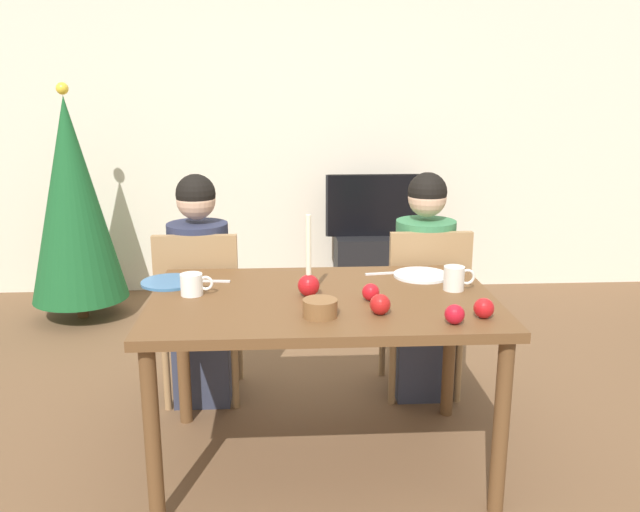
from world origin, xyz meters
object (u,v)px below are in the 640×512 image
object	(u,v)px
apple_far_edge	(380,304)
tv_stand	(377,266)
person_left_child	(200,294)
apple_by_right_mug	(455,314)
candle_centerpiece	(309,280)
chair_right	(424,302)
person_right_child	(423,290)
bowl_walnuts	(320,308)
plate_right	(421,275)
chair_left	(200,307)
mug_left	(192,284)
tv	(378,205)
christmas_tree	(73,200)
mug_right	(455,278)
apple_by_left_plate	(371,292)
apple_near_candle	(484,308)
dining_table	(323,316)
plate_left	(170,282)

from	to	relation	value
apple_far_edge	tv_stand	bearing A→B (deg)	81.94
person_left_child	apple_by_right_mug	world-z (taller)	person_left_child
candle_centerpiece	apple_by_right_mug	distance (m)	0.63
chair_right	person_right_child	xyz separation A→B (m)	(-0.00, 0.03, 0.06)
tv_stand	bowl_walnuts	distance (m)	2.66
plate_right	apple_by_right_mug	bearing A→B (deg)	-90.67
chair_left	mug_left	distance (m)	0.62
apple_by_right_mug	apple_far_edge	distance (m)	0.28
person_right_child	bowl_walnuts	xyz separation A→B (m)	(-0.58, -0.88, 0.21)
plate_right	tv	bearing A→B (deg)	87.26
apple_by_right_mug	person_left_child	bearing A→B (deg)	136.40
tv	tv_stand	bearing A→B (deg)	-90.00
tv_stand	apple_by_right_mug	bearing A→B (deg)	-92.26
chair_left	tv	distance (m)	2.05
apple_by_right_mug	apple_far_edge	xyz separation A→B (m)	(-0.25, 0.12, 0.00)
christmas_tree	apple_by_right_mug	xyz separation A→B (m)	(2.02, -2.29, -0.04)
mug_right	person_left_child	bearing A→B (deg)	153.05
chair_left	bowl_walnuts	distance (m)	1.04
mug_right	apple_by_left_plate	size ratio (longest dim) A/B	1.91
candle_centerpiece	apple_near_candle	world-z (taller)	candle_centerpiece
chair_left	tv_stand	xyz separation A→B (m)	(1.14, 1.69, -0.27)
mug_left	apple_near_candle	bearing A→B (deg)	-17.17
person_left_child	person_right_child	distance (m)	1.13
dining_table	chair_left	bearing A→B (deg)	133.54
mug_right	apple_far_edge	world-z (taller)	mug_right
dining_table	tv_stand	bearing A→B (deg)	76.33
chair_right	apple_by_left_plate	xyz separation A→B (m)	(-0.37, -0.67, 0.27)
chair_right	mug_right	size ratio (longest dim) A/B	6.72
apple_near_candle	apple_far_edge	world-z (taller)	apple_far_edge
plate_left	apple_by_left_plate	bearing A→B (deg)	-18.70
person_right_child	apple_far_edge	xyz separation A→B (m)	(-0.36, -0.87, 0.22)
chair_left	plate_right	size ratio (longest dim) A/B	3.59
plate_left	mug_right	distance (m)	1.22
tv_stand	mug_right	distance (m)	2.31
bowl_walnuts	apple_near_candle	distance (m)	0.61
plate_right	apple_by_left_plate	distance (m)	0.43
person_right_child	apple_far_edge	distance (m)	0.96
person_right_child	candle_centerpiece	size ratio (longest dim) A/B	3.47
plate_left	mug_right	world-z (taller)	mug_right
apple_near_candle	mug_right	bearing A→B (deg)	93.28
apple_by_left_plate	apple_near_candle	bearing A→B (deg)	-30.18
tv_stand	candle_centerpiece	xyz separation A→B (m)	(-0.62, -2.28, 0.58)
apple_near_candle	apple_far_edge	size ratio (longest dim) A/B	0.97
candle_centerpiece	apple_by_left_plate	bearing A→B (deg)	-16.93
mug_left	apple_near_candle	distance (m)	1.16
apple_by_left_plate	person_left_child	bearing A→B (deg)	137.58
plate_left	dining_table	bearing A→B (deg)	-19.03
person_right_child	candle_centerpiece	bearing A→B (deg)	-134.48
chair_right	apple_by_left_plate	world-z (taller)	chair_right
chair_left	mug_right	bearing A→B (deg)	-25.64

